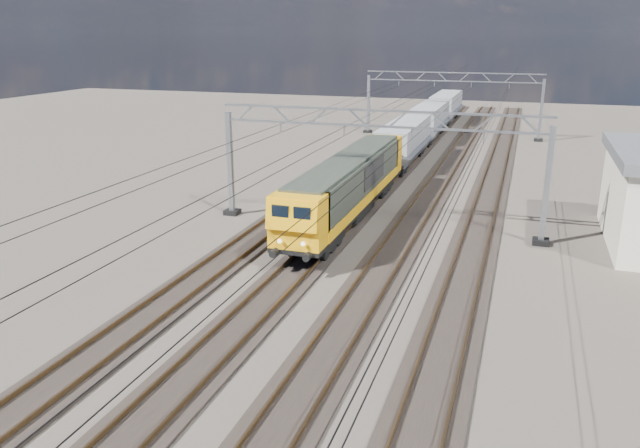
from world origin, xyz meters
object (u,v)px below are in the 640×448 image
(hopper_wagon_mid, at_px, (429,119))
(catenary_gantry_far, at_px, (452,102))
(locomotive, at_px, (349,183))
(hopper_wagon_third, at_px, (446,105))
(catenary_gantry_mid, at_px, (376,165))
(hopper_wagon_lead, at_px, (404,140))

(hopper_wagon_mid, bearing_deg, catenary_gantry_far, 54.26)
(locomotive, distance_m, hopper_wagon_mid, 31.90)
(hopper_wagon_third, bearing_deg, catenary_gantry_far, -80.07)
(locomotive, distance_m, hopper_wagon_third, 46.10)
(hopper_wagon_mid, relative_size, hopper_wagon_third, 1.00)
(catenary_gantry_mid, xyz_separation_m, locomotive, (-2.00, 1.32, -1.58))
(hopper_wagon_third, bearing_deg, hopper_wagon_lead, -90.00)
(locomotive, xyz_separation_m, hopper_wagon_mid, (-0.00, 31.90, -0.09))
(catenary_gantry_far, distance_m, locomotive, 34.77)
(catenary_gantry_mid, relative_size, catenary_gantry_far, 1.00)
(catenary_gantry_mid, relative_size, hopper_wagon_third, 1.53)
(catenary_gantry_mid, relative_size, hopper_wagon_mid, 1.53)
(catenary_gantry_far, height_order, hopper_wagon_lead, catenary_gantry_far)
(catenary_gantry_mid, height_order, hopper_wagon_lead, catenary_gantry_mid)
(catenary_gantry_far, distance_m, hopper_wagon_lead, 17.18)
(catenary_gantry_far, bearing_deg, hopper_wagon_third, 99.93)
(catenary_gantry_far, xyz_separation_m, hopper_wagon_third, (-2.00, 11.42, -1.67))
(hopper_wagon_lead, bearing_deg, hopper_wagon_mid, 90.00)
(hopper_wagon_third, bearing_deg, hopper_wagon_mid, -90.00)
(catenary_gantry_mid, bearing_deg, catenary_gantry_far, 90.00)
(locomotive, height_order, hopper_wagon_third, locomotive)
(hopper_wagon_lead, bearing_deg, catenary_gantry_mid, -84.00)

